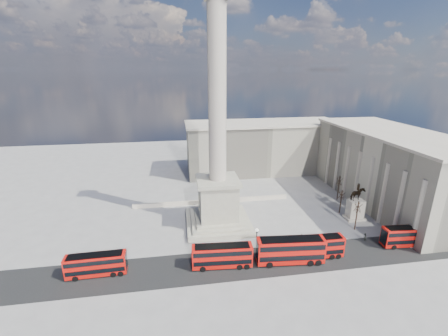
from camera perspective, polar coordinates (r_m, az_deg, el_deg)
name	(u,v)px	position (r m, az deg, el deg)	size (l,w,h in m)	color
ground	(221,235)	(64.08, -0.51, -12.72)	(180.00, 180.00, 0.00)	#9B9893
asphalt_road	(257,262)	(56.77, 6.29, -17.37)	(120.00, 9.00, 0.01)	#242424
nelsons_column	(218,169)	(63.17, -1.21, -0.27)	(14.00, 14.00, 49.85)	#ACA68F
balustrade_wall	(212,201)	(77.89, -2.26, -6.37)	(40.00, 0.60, 1.10)	beige
building_east	(391,168)	(86.67, 29.24, 0.02)	(19.00, 46.00, 18.60)	beige
building_northeast	(263,147)	(101.48, 7.36, 4.03)	(51.00, 17.00, 16.60)	beige
red_bus_a	(223,256)	(54.13, -0.27, -16.37)	(10.55, 3.11, 4.22)	red
red_bus_b	(315,247)	(58.92, 17.03, -14.13)	(10.37, 2.68, 4.18)	red
red_bus_c	(291,250)	(56.19, 12.61, -15.03)	(12.13, 3.72, 4.84)	red
red_bus_d	(408,236)	(69.70, 31.69, -10.97)	(10.21, 3.01, 4.09)	red
red_bus_e	(97,264)	(56.54, -23.11, -16.54)	(9.76, 2.51, 3.94)	red
victorian_lamp	(256,242)	(55.26, 6.21, -13.79)	(0.55, 0.55, 6.36)	black
equestrian_statue	(355,207)	(75.44, 23.76, -6.75)	(4.26, 3.19, 8.80)	beige
bare_tree_near	(358,206)	(69.66, 24.17, -6.68)	(1.60, 1.60, 6.99)	#332319
bare_tree_mid	(342,194)	(76.49, 21.52, -4.67)	(1.62, 1.62, 6.16)	#332319
bare_tree_far	(339,180)	(83.74, 21.14, -2.19)	(1.71, 1.71, 6.97)	#332319
pedestrian_walking	(302,238)	(63.46, 14.56, -12.78)	(0.64, 0.42, 1.76)	#272822
pedestrian_standing	(365,237)	(68.12, 25.21, -11.81)	(0.81, 0.63, 1.66)	#272822
pedestrian_crossing	(292,243)	(61.46, 12.84, -13.67)	(1.11, 0.46, 1.89)	#272822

